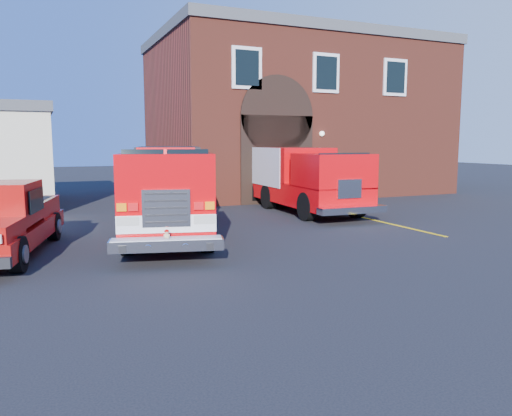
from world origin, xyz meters
name	(u,v)px	position (x,y,z in m)	size (l,w,h in m)	color
ground	(237,253)	(0.00, 0.00, 0.00)	(100.00, 100.00, 0.00)	black
parking_stripe_near	(412,229)	(6.50, 1.00, 0.00)	(0.12, 3.00, 0.01)	yellow
parking_stripe_mid	(358,216)	(6.50, 4.00, 0.00)	(0.12, 3.00, 0.01)	yellow
parking_stripe_far	(318,207)	(6.50, 7.00, 0.00)	(0.12, 3.00, 0.01)	yellow
fire_station	(294,117)	(8.99, 13.98, 4.25)	(15.20, 10.20, 8.45)	maroon
fire_engine	(168,189)	(-0.90, 3.46, 1.38)	(4.47, 8.97, 2.66)	black
secondary_truck	(300,176)	(5.34, 6.52, 1.40)	(2.75, 8.02, 2.57)	black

